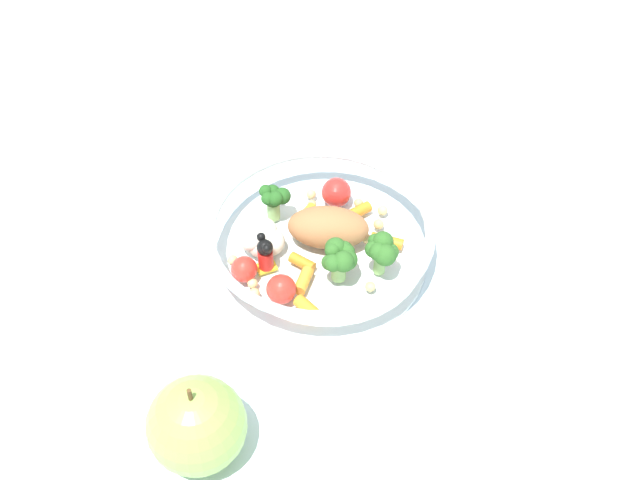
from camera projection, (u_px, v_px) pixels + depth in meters
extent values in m
plane|color=silver|center=(304.00, 251.00, 0.82)|extent=(2.40, 2.40, 0.00)
cylinder|color=white|center=(320.00, 255.00, 0.81)|extent=(0.21, 0.21, 0.01)
torus|color=white|center=(320.00, 227.00, 0.78)|extent=(0.22, 0.22, 0.01)
ellipsoid|color=#9E663D|center=(328.00, 227.00, 0.80)|extent=(0.08, 0.09, 0.04)
cylinder|color=#7FAD5B|center=(339.00, 270.00, 0.77)|extent=(0.01, 0.01, 0.02)
sphere|color=#2D6023|center=(343.00, 262.00, 0.75)|extent=(0.02, 0.02, 0.02)
sphere|color=#2D6023|center=(347.00, 260.00, 0.76)|extent=(0.02, 0.02, 0.02)
sphere|color=#2D6023|center=(348.00, 252.00, 0.76)|extent=(0.01, 0.01, 0.01)
sphere|color=#2D6023|center=(343.00, 251.00, 0.76)|extent=(0.02, 0.02, 0.02)
sphere|color=#2D6023|center=(336.00, 248.00, 0.76)|extent=(0.02, 0.02, 0.02)
sphere|color=#2D6023|center=(333.00, 251.00, 0.76)|extent=(0.02, 0.02, 0.02)
sphere|color=#2D6023|center=(334.00, 261.00, 0.76)|extent=(0.02, 0.02, 0.02)
sphere|color=#2D6023|center=(337.00, 261.00, 0.75)|extent=(0.02, 0.02, 0.02)
cylinder|color=#8EB766|center=(273.00, 210.00, 0.83)|extent=(0.01, 0.01, 0.02)
sphere|color=#23561E|center=(276.00, 198.00, 0.81)|extent=(0.02, 0.02, 0.02)
sphere|color=#23561E|center=(282.00, 196.00, 0.81)|extent=(0.02, 0.02, 0.02)
sphere|color=#23561E|center=(273.00, 192.00, 0.82)|extent=(0.02, 0.02, 0.02)
sphere|color=#23561E|center=(266.00, 191.00, 0.81)|extent=(0.01, 0.01, 0.01)
sphere|color=#23561E|center=(268.00, 198.00, 0.81)|extent=(0.01, 0.01, 0.01)
cylinder|color=#7FAD5B|center=(380.00, 264.00, 0.78)|extent=(0.01, 0.01, 0.02)
sphere|color=#2D6023|center=(385.00, 255.00, 0.75)|extent=(0.02, 0.02, 0.02)
sphere|color=#2D6023|center=(390.00, 252.00, 0.76)|extent=(0.02, 0.02, 0.02)
sphere|color=#2D6023|center=(383.00, 242.00, 0.76)|extent=(0.02, 0.02, 0.02)
sphere|color=#2D6023|center=(375.00, 241.00, 0.77)|extent=(0.01, 0.01, 0.01)
sphere|color=#2D6023|center=(373.00, 249.00, 0.76)|extent=(0.02, 0.02, 0.02)
sphere|color=#2D6023|center=(378.00, 252.00, 0.76)|extent=(0.02, 0.02, 0.02)
sphere|color=silver|center=(262.00, 245.00, 0.79)|extent=(0.03, 0.03, 0.03)
sphere|color=silver|center=(271.00, 242.00, 0.80)|extent=(0.03, 0.03, 0.03)
sphere|color=silver|center=(262.00, 233.00, 0.80)|extent=(0.03, 0.03, 0.03)
sphere|color=silver|center=(258.00, 230.00, 0.80)|extent=(0.02, 0.02, 0.02)
sphere|color=silver|center=(256.00, 234.00, 0.79)|extent=(0.03, 0.03, 0.03)
sphere|color=silver|center=(255.00, 237.00, 0.79)|extent=(0.03, 0.03, 0.03)
sphere|color=silver|center=(253.00, 240.00, 0.79)|extent=(0.02, 0.02, 0.02)
cube|color=yellow|center=(266.00, 267.00, 0.79)|extent=(0.02, 0.02, 0.00)
cylinder|color=red|center=(266.00, 259.00, 0.78)|extent=(0.02, 0.02, 0.02)
sphere|color=black|center=(265.00, 247.00, 0.77)|extent=(0.02, 0.02, 0.02)
sphere|color=black|center=(262.00, 239.00, 0.77)|extent=(0.01, 0.01, 0.01)
sphere|color=black|center=(267.00, 248.00, 0.76)|extent=(0.01, 0.01, 0.01)
cylinder|color=orange|center=(359.00, 211.00, 0.83)|extent=(0.01, 0.03, 0.01)
cylinder|color=orange|center=(302.00, 262.00, 0.79)|extent=(0.03, 0.02, 0.01)
cylinder|color=orange|center=(306.00, 214.00, 0.83)|extent=(0.02, 0.03, 0.01)
cylinder|color=orange|center=(307.00, 307.00, 0.75)|extent=(0.03, 0.02, 0.01)
cylinder|color=orange|center=(387.00, 241.00, 0.80)|extent=(0.03, 0.03, 0.01)
cylinder|color=orange|center=(304.00, 281.00, 0.77)|extent=(0.03, 0.03, 0.01)
sphere|color=red|center=(336.00, 192.00, 0.84)|extent=(0.03, 0.03, 0.03)
sphere|color=red|center=(281.00, 289.00, 0.75)|extent=(0.03, 0.03, 0.03)
sphere|color=red|center=(244.00, 269.00, 0.77)|extent=(0.03, 0.03, 0.03)
sphere|color=tan|center=(379.00, 224.00, 0.82)|extent=(0.01, 0.01, 0.01)
sphere|color=tan|center=(255.00, 293.00, 0.76)|extent=(0.01, 0.01, 0.01)
sphere|color=tan|center=(233.00, 260.00, 0.79)|extent=(0.01, 0.01, 0.01)
sphere|color=#D1B775|center=(382.00, 209.00, 0.83)|extent=(0.01, 0.01, 0.01)
sphere|color=#D1B775|center=(311.00, 194.00, 0.85)|extent=(0.01, 0.01, 0.01)
sphere|color=tan|center=(367.00, 239.00, 0.81)|extent=(0.01, 0.01, 0.01)
sphere|color=tan|center=(312.00, 205.00, 0.84)|extent=(0.01, 0.01, 0.01)
sphere|color=tan|center=(359.00, 203.00, 0.84)|extent=(0.01, 0.01, 0.01)
sphere|color=tan|center=(370.00, 287.00, 0.77)|extent=(0.01, 0.01, 0.01)
sphere|color=#D1B775|center=(280.00, 280.00, 0.77)|extent=(0.01, 0.01, 0.01)
sphere|color=#D1B775|center=(253.00, 283.00, 0.77)|extent=(0.01, 0.01, 0.01)
sphere|color=#D1B775|center=(281.00, 196.00, 0.85)|extent=(0.01, 0.01, 0.01)
sphere|color=#8CB74C|center=(197.00, 425.00, 0.64)|extent=(0.08, 0.08, 0.08)
cylinder|color=brown|center=(190.00, 395.00, 0.61)|extent=(0.00, 0.00, 0.01)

